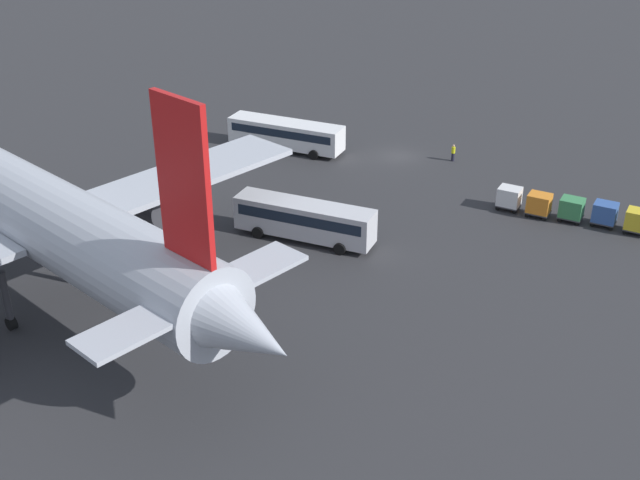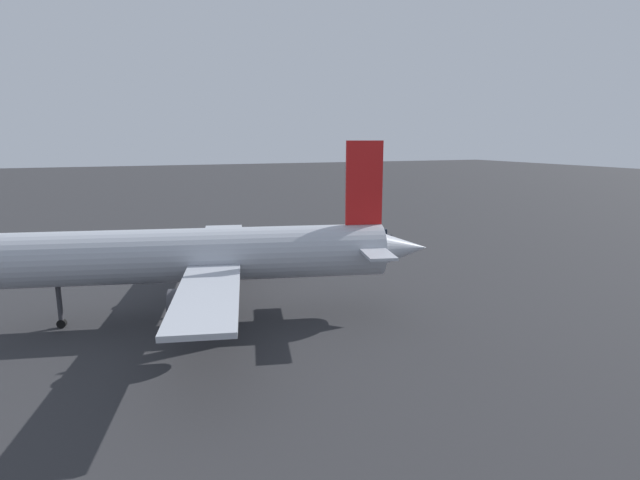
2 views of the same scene
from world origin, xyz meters
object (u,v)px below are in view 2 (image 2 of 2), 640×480
object	(u,v)px
airplane	(201,256)
baggage_tug	(384,235)
worker_person	(253,237)
cargo_cart_blue	(349,236)
shuttle_bus_far	(262,259)
cargo_cart_green	(337,237)
cargo_cart_yellow	(362,235)
cargo_cart_orange	(324,239)
shuttle_bus_near	(166,244)
cargo_cart_white	(310,240)

from	to	relation	value
airplane	baggage_tug	bearing A→B (deg)	-127.87
airplane	worker_person	world-z (taller)	airplane
worker_person	cargo_cart_blue	bearing A→B (deg)	155.49
shuttle_bus_far	cargo_cart_green	bearing A→B (deg)	-148.39
cargo_cart_yellow	cargo_cart_orange	bearing A→B (deg)	5.93
airplane	shuttle_bus_far	size ratio (longest dim) A/B	4.11
baggage_tug	cargo_cart_orange	xyz separation A→B (m)	(12.69, 0.35, 0.25)
shuttle_bus_far	cargo_cart_green	size ratio (longest dim) A/B	5.78
baggage_tug	cargo_cart_blue	xyz separation A→B (m)	(7.34, -0.58, 0.25)
airplane	cargo_cart_orange	bearing A→B (deg)	-117.08
cargo_cart_yellow	airplane	bearing A→B (deg)	42.57
cargo_cart_green	worker_person	bearing A→B (deg)	-30.05
shuttle_bus_far	shuttle_bus_near	bearing A→B (deg)	-60.54
cargo_cart_blue	cargo_cart_white	world-z (taller)	same
cargo_cart_blue	cargo_cart_yellow	bearing A→B (deg)	177.93
shuttle_bus_far	cargo_cart_orange	xyz separation A→B (m)	(-15.45, -13.71, -0.74)
cargo_cart_orange	cargo_cart_yellow	bearing A→B (deg)	-174.07
worker_person	cargo_cart_blue	distance (m)	18.09
shuttle_bus_near	cargo_cart_orange	bearing A→B (deg)	168.50
shuttle_bus_far	cargo_cart_orange	distance (m)	20.67
airplane	cargo_cart_green	world-z (taller)	airplane
cargo_cart_yellow	cargo_cart_orange	xyz separation A→B (m)	(8.03, 0.83, 0.00)
cargo_cart_green	airplane	bearing A→B (deg)	47.04
shuttle_bus_near	cargo_cart_green	world-z (taller)	shuttle_bus_near
airplane	cargo_cart_green	size ratio (longest dim) A/B	23.73
cargo_cart_yellow	cargo_cart_green	distance (m)	5.36
worker_person	cargo_cart_white	bearing A→B (deg)	135.35
shuttle_bus_far	cargo_cart_white	world-z (taller)	shuttle_bus_far
shuttle_bus_near	cargo_cart_white	world-z (taller)	shuttle_bus_near
airplane	worker_person	xyz separation A→B (m)	(-15.46, -39.38, -6.22)
baggage_tug	cargo_cart_green	xyz separation A→B (m)	(10.02, -0.11, 0.25)
cargo_cart_blue	shuttle_bus_far	bearing A→B (deg)	35.15
shuttle_bus_near	shuttle_bus_far	size ratio (longest dim) A/B	1.05
cargo_cart_white	shuttle_bus_near	bearing A→B (deg)	-6.44
baggage_tug	worker_person	xyz separation A→B (m)	(23.80, -8.08, -0.07)
cargo_cart_blue	cargo_cart_white	xyz separation A→B (m)	(8.03, 0.82, 0.00)
shuttle_bus_near	airplane	bearing A→B (deg)	86.06
worker_person	cargo_cart_green	bearing A→B (deg)	149.95
shuttle_bus_far	worker_person	bearing A→B (deg)	-107.51
shuttle_bus_far	cargo_cart_white	xyz separation A→B (m)	(-12.77, -13.82, -0.74)
airplane	baggage_tug	distance (m)	50.59
cargo_cart_green	cargo_cart_orange	world-z (taller)	same
airplane	shuttle_bus_near	world-z (taller)	airplane
baggage_tug	cargo_cart_orange	distance (m)	12.70
baggage_tug	cargo_cart_blue	size ratio (longest dim) A/B	1.20
shuttle_bus_near	shuttle_bus_far	world-z (taller)	shuttle_bus_far
shuttle_bus_far	cargo_cart_green	xyz separation A→B (m)	(-18.13, -14.17, -0.74)
baggage_tug	cargo_cart_yellow	bearing A→B (deg)	-2.24
airplane	cargo_cart_yellow	size ratio (longest dim) A/B	23.73
shuttle_bus_near	cargo_cart_yellow	world-z (taller)	shuttle_bus_near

